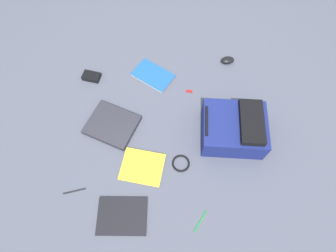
{
  "coord_description": "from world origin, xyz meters",
  "views": [
    {
      "loc": [
        -0.76,
        0.02,
        1.65
      ],
      "look_at": [
        0.04,
        0.01,
        0.02
      ],
      "focal_mm": 29.9,
      "sensor_mm": 36.0,
      "label": 1
    }
  ],
  "objects_px": {
    "cable_coil": "(181,163)",
    "book_blue": "(142,167)",
    "laptop": "(112,125)",
    "book_comic": "(122,216)",
    "usb_stick": "(189,91)",
    "power_brick": "(91,76)",
    "pen_blue": "(74,191)",
    "computer_mouse": "(228,60)",
    "backpack": "(234,129)",
    "book_red": "(153,75)",
    "pen_black": "(200,221)"
  },
  "relations": [
    {
      "from": "cable_coil",
      "to": "book_blue",
      "type": "bearing_deg",
      "value": 95.2
    },
    {
      "from": "laptop",
      "to": "book_comic",
      "type": "height_order",
      "value": "laptop"
    },
    {
      "from": "usb_stick",
      "to": "power_brick",
      "type": "bearing_deg",
      "value": 80.06
    },
    {
      "from": "book_blue",
      "to": "power_brick",
      "type": "relative_size",
      "value": 2.39
    },
    {
      "from": "pen_blue",
      "to": "cable_coil",
      "type": "bearing_deg",
      "value": -75.56
    },
    {
      "from": "computer_mouse",
      "to": "backpack",
      "type": "bearing_deg",
      "value": 169.49
    },
    {
      "from": "cable_coil",
      "to": "pen_blue",
      "type": "bearing_deg",
      "value": 104.44
    },
    {
      "from": "backpack",
      "to": "power_brick",
      "type": "xyz_separation_m",
      "value": [
        0.46,
        0.95,
        -0.08
      ]
    },
    {
      "from": "cable_coil",
      "to": "power_brick",
      "type": "bearing_deg",
      "value": 43.57
    },
    {
      "from": "backpack",
      "to": "usb_stick",
      "type": "distance_m",
      "value": 0.43
    },
    {
      "from": "cable_coil",
      "to": "laptop",
      "type": "bearing_deg",
      "value": 59.04
    },
    {
      "from": "book_red",
      "to": "pen_black",
      "type": "bearing_deg",
      "value": -164.44
    },
    {
      "from": "cable_coil",
      "to": "usb_stick",
      "type": "height_order",
      "value": "cable_coil"
    },
    {
      "from": "power_brick",
      "to": "backpack",
      "type": "bearing_deg",
      "value": -115.65
    },
    {
      "from": "backpack",
      "to": "usb_stick",
      "type": "bearing_deg",
      "value": 37.67
    },
    {
      "from": "laptop",
      "to": "computer_mouse",
      "type": "height_order",
      "value": "computer_mouse"
    },
    {
      "from": "pen_black",
      "to": "computer_mouse",
      "type": "bearing_deg",
      "value": -13.37
    },
    {
      "from": "laptop",
      "to": "pen_blue",
      "type": "bearing_deg",
      "value": 156.1
    },
    {
      "from": "backpack",
      "to": "pen_blue",
      "type": "relative_size",
      "value": 3.06
    },
    {
      "from": "power_brick",
      "to": "pen_blue",
      "type": "xyz_separation_m",
      "value": [
        -0.81,
        0.01,
        -0.01
      ]
    },
    {
      "from": "computer_mouse",
      "to": "pen_blue",
      "type": "distance_m",
      "value": 1.37
    },
    {
      "from": "book_red",
      "to": "computer_mouse",
      "type": "height_order",
      "value": "computer_mouse"
    },
    {
      "from": "laptop",
      "to": "power_brick",
      "type": "distance_m",
      "value": 0.42
    },
    {
      "from": "book_blue",
      "to": "pen_blue",
      "type": "xyz_separation_m",
      "value": [
        -0.14,
        0.4,
        -0.0
      ]
    },
    {
      "from": "book_red",
      "to": "cable_coil",
      "type": "distance_m",
      "value": 0.69
    },
    {
      "from": "cable_coil",
      "to": "pen_blue",
      "type": "distance_m",
      "value": 0.65
    },
    {
      "from": "book_red",
      "to": "book_blue",
      "type": "bearing_deg",
      "value": 175.34
    },
    {
      "from": "computer_mouse",
      "to": "usb_stick",
      "type": "distance_m",
      "value": 0.39
    },
    {
      "from": "computer_mouse",
      "to": "power_brick",
      "type": "bearing_deg",
      "value": 90.27
    },
    {
      "from": "book_comic",
      "to": "pen_black",
      "type": "distance_m",
      "value": 0.44
    },
    {
      "from": "laptop",
      "to": "book_blue",
      "type": "bearing_deg",
      "value": -144.27
    },
    {
      "from": "backpack",
      "to": "pen_black",
      "type": "relative_size",
      "value": 2.99
    },
    {
      "from": "laptop",
      "to": "book_red",
      "type": "bearing_deg",
      "value": -33.38
    },
    {
      "from": "pen_blue",
      "to": "backpack",
      "type": "bearing_deg",
      "value": -69.8
    },
    {
      "from": "book_blue",
      "to": "computer_mouse",
      "type": "height_order",
      "value": "computer_mouse"
    },
    {
      "from": "laptop",
      "to": "cable_coil",
      "type": "xyz_separation_m",
      "value": [
        -0.27,
        -0.44,
        -0.01
      ]
    },
    {
      "from": "pen_blue",
      "to": "laptop",
      "type": "bearing_deg",
      "value": -23.9
    },
    {
      "from": "book_red",
      "to": "pen_blue",
      "type": "height_order",
      "value": "book_red"
    },
    {
      "from": "book_blue",
      "to": "computer_mouse",
      "type": "distance_m",
      "value": 1.0
    },
    {
      "from": "computer_mouse",
      "to": "cable_coil",
      "type": "distance_m",
      "value": 0.86
    },
    {
      "from": "backpack",
      "to": "usb_stick",
      "type": "height_order",
      "value": "backpack"
    },
    {
      "from": "book_blue",
      "to": "cable_coil",
      "type": "relative_size",
      "value": 2.63
    },
    {
      "from": "pen_blue",
      "to": "computer_mouse",
      "type": "bearing_deg",
      "value": -46.55
    },
    {
      "from": "laptop",
      "to": "pen_blue",
      "type": "height_order",
      "value": "laptop"
    },
    {
      "from": "backpack",
      "to": "pen_black",
      "type": "height_order",
      "value": "backpack"
    },
    {
      "from": "backpack",
      "to": "usb_stick",
      "type": "xyz_separation_m",
      "value": [
        0.34,
        0.26,
        -0.09
      ]
    },
    {
      "from": "book_blue",
      "to": "pen_blue",
      "type": "relative_size",
      "value": 2.2
    },
    {
      "from": "backpack",
      "to": "book_blue",
      "type": "bearing_deg",
      "value": 110.6
    },
    {
      "from": "computer_mouse",
      "to": "book_red",
      "type": "bearing_deg",
      "value": 94.87
    },
    {
      "from": "pen_black",
      "to": "laptop",
      "type": "bearing_deg",
      "value": 41.82
    }
  ]
}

